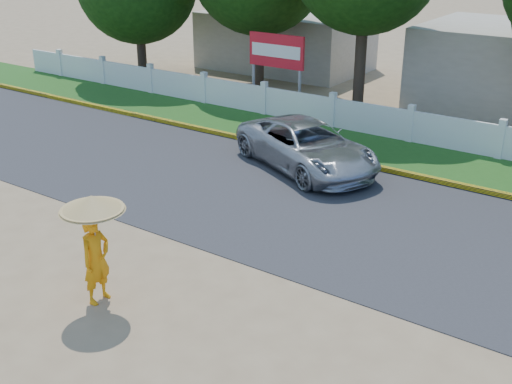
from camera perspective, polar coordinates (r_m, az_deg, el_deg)
ground at (r=13.69m, az=-4.83°, el=-7.70°), size 120.00×120.00×0.00m
road at (r=16.98m, az=4.82°, el=-1.33°), size 60.00×7.00×0.02m
grass_verge at (r=21.39m, az=11.95°, el=3.43°), size 60.00×3.50×0.03m
curb at (r=19.90m, az=10.00°, el=2.30°), size 40.00×0.18×0.16m
fence at (r=22.52m, az=13.55°, el=5.69°), size 40.00×0.10×1.10m
building_far at (r=33.55m, az=2.61°, el=13.28°), size 8.00×5.00×2.80m
vehicle at (r=19.46m, az=4.55°, el=4.10°), size 5.68×4.32×1.43m
monk_with_parasol at (r=12.59m, az=-14.20°, el=-3.60°), size 1.25×1.25×2.27m
billboard at (r=25.83m, az=1.82°, el=12.09°), size 2.50×0.13×2.95m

